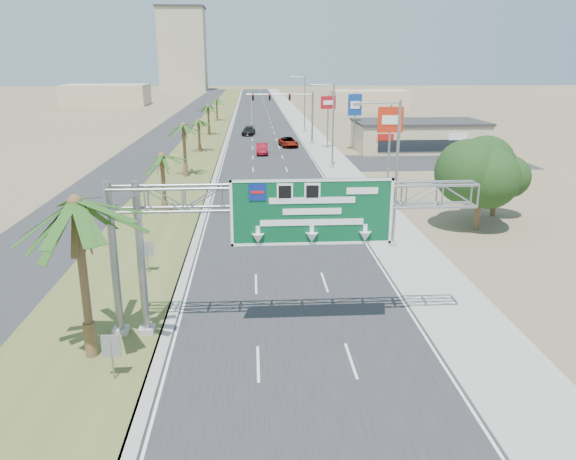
# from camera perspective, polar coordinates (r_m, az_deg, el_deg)

# --- Properties ---
(road) EXTENTS (12.00, 300.00, 0.02)m
(road) POSITION_cam_1_polar(r_m,az_deg,el_deg) (124.94, -2.76, 11.01)
(road) COLOR #28282B
(road) RESTS_ON ground
(sidewalk_right) EXTENTS (4.00, 300.00, 0.10)m
(sidewalk_right) POSITION_cam_1_polar(r_m,az_deg,el_deg) (125.37, 1.20, 11.06)
(sidewalk_right) COLOR #9E9B93
(sidewalk_right) RESTS_ON ground
(median_grass) EXTENTS (7.00, 300.00, 0.12)m
(median_grass) POSITION_cam_1_polar(r_m,az_deg,el_deg) (125.17, -7.43, 10.92)
(median_grass) COLOR #505B28
(median_grass) RESTS_ON ground
(opposing_road) EXTENTS (8.00, 300.00, 0.02)m
(opposing_road) POSITION_cam_1_polar(r_m,az_deg,el_deg) (125.81, -10.67, 10.78)
(opposing_road) COLOR #28282B
(opposing_road) RESTS_ON ground
(sign_gantry) EXTENTS (16.75, 1.24, 7.50)m
(sign_gantry) POSITION_cam_1_polar(r_m,az_deg,el_deg) (25.07, -1.21, 2.14)
(sign_gantry) COLOR gray
(sign_gantry) RESTS_ON ground
(palm_near) EXTENTS (5.70, 5.70, 8.35)m
(palm_near) POSITION_cam_1_polar(r_m,az_deg,el_deg) (24.04, -20.80, 2.55)
(palm_near) COLOR brown
(palm_near) RESTS_ON ground
(palm_row_b) EXTENTS (3.99, 3.99, 5.95)m
(palm_row_b) POSITION_cam_1_polar(r_m,az_deg,el_deg) (47.49, -12.72, 7.26)
(palm_row_b) COLOR brown
(palm_row_b) RESTS_ON ground
(palm_row_c) EXTENTS (3.99, 3.99, 6.75)m
(palm_row_c) POSITION_cam_1_polar(r_m,az_deg,el_deg) (63.11, -10.58, 10.33)
(palm_row_c) COLOR brown
(palm_row_c) RESTS_ON ground
(palm_row_d) EXTENTS (3.99, 3.99, 5.45)m
(palm_row_d) POSITION_cam_1_polar(r_m,az_deg,el_deg) (81.04, -9.08, 10.87)
(palm_row_d) COLOR brown
(palm_row_d) RESTS_ON ground
(palm_row_e) EXTENTS (3.99, 3.99, 6.15)m
(palm_row_e) POSITION_cam_1_polar(r_m,az_deg,el_deg) (99.85, -8.12, 12.36)
(palm_row_e) COLOR brown
(palm_row_e) RESTS_ON ground
(palm_row_f) EXTENTS (3.99, 3.99, 5.75)m
(palm_row_f) POSITION_cam_1_polar(r_m,az_deg,el_deg) (124.77, -7.28, 13.05)
(palm_row_f) COLOR brown
(palm_row_f) RESTS_ON ground
(streetlight_near) EXTENTS (3.27, 0.44, 10.00)m
(streetlight_near) POSITION_cam_1_polar(r_m,az_deg,el_deg) (38.28, 10.63, 4.87)
(streetlight_near) COLOR gray
(streetlight_near) RESTS_ON ground
(streetlight_mid) EXTENTS (3.27, 0.44, 10.00)m
(streetlight_mid) POSITION_cam_1_polar(r_m,az_deg,el_deg) (67.41, 4.41, 10.12)
(streetlight_mid) COLOR gray
(streetlight_mid) RESTS_ON ground
(streetlight_far) EXTENTS (3.27, 0.44, 10.00)m
(streetlight_far) POSITION_cam_1_polar(r_m,az_deg,el_deg) (103.03, 1.59, 12.43)
(streetlight_far) COLOR gray
(streetlight_far) RESTS_ON ground
(signal_mast) EXTENTS (10.28, 0.71, 8.00)m
(signal_mast) POSITION_cam_1_polar(r_m,az_deg,el_deg) (86.92, 1.14, 11.74)
(signal_mast) COLOR gray
(signal_mast) RESTS_ON ground
(store_building) EXTENTS (18.00, 10.00, 4.00)m
(store_building) POSITION_cam_1_polar(r_m,az_deg,el_deg) (84.49, 13.08, 9.23)
(store_building) COLOR tan
(store_building) RESTS_ON ground
(oak_near) EXTENTS (4.50, 4.50, 6.80)m
(oak_near) POSITION_cam_1_polar(r_m,az_deg,el_deg) (44.48, 19.07, 5.65)
(oak_near) COLOR brown
(oak_near) RESTS_ON ground
(oak_far) EXTENTS (3.50, 3.50, 5.60)m
(oak_far) POSITION_cam_1_polar(r_m,az_deg,el_deg) (49.40, 20.48, 5.69)
(oak_far) COLOR brown
(oak_far) RESTS_ON ground
(median_signback_a) EXTENTS (0.75, 0.08, 2.08)m
(median_signback_a) POSITION_cam_1_polar(r_m,az_deg,el_deg) (23.75, -17.50, -11.48)
(median_signback_a) COLOR gray
(median_signback_a) RESTS_ON ground
(median_signback_b) EXTENTS (0.75, 0.08, 2.08)m
(median_signback_b) POSITION_cam_1_polar(r_m,az_deg,el_deg) (34.70, -14.14, -2.14)
(median_signback_b) COLOR gray
(median_signback_b) RESTS_ON ground
(tower_distant) EXTENTS (20.00, 16.00, 35.00)m
(tower_distant) POSITION_cam_1_polar(r_m,az_deg,el_deg) (266.05, -10.64, 17.53)
(tower_distant) COLOR tan
(tower_distant) RESTS_ON ground
(building_distant_left) EXTENTS (24.00, 14.00, 6.00)m
(building_distant_left) POSITION_cam_1_polar(r_m,az_deg,el_deg) (179.76, -17.96, 12.93)
(building_distant_left) COLOR tan
(building_distant_left) RESTS_ON ground
(building_distant_right) EXTENTS (20.00, 12.00, 5.00)m
(building_distant_right) POSITION_cam_1_polar(r_m,az_deg,el_deg) (157.92, 8.25, 12.95)
(building_distant_right) COLOR tan
(building_distant_right) RESTS_ON ground
(car_left_lane) EXTENTS (2.59, 5.10, 1.66)m
(car_left_lane) POSITION_cam_1_polar(r_m,az_deg,el_deg) (49.39, -4.50, 3.15)
(car_left_lane) COLOR black
(car_left_lane) RESTS_ON ground
(car_mid_lane) EXTENTS (1.59, 4.53, 1.49)m
(car_mid_lane) POSITION_cam_1_polar(r_m,az_deg,el_deg) (78.96, -2.67, 8.22)
(car_mid_lane) COLOR maroon
(car_mid_lane) RESTS_ON ground
(car_right_lane) EXTENTS (3.03, 5.37, 1.41)m
(car_right_lane) POSITION_cam_1_polar(r_m,az_deg,el_deg) (85.97, 0.04, 8.91)
(car_right_lane) COLOR gray
(car_right_lane) RESTS_ON ground
(car_far) EXTENTS (2.65, 5.14, 1.43)m
(car_far) POSITION_cam_1_polar(r_m,az_deg,el_deg) (100.34, -4.02, 9.99)
(car_far) COLOR black
(car_far) RESTS_ON ground
(pole_sign_red_near) EXTENTS (2.41, 0.46, 8.52)m
(pole_sign_red_near) POSITION_cam_1_polar(r_m,az_deg,el_deg) (55.01, 10.35, 10.49)
(pole_sign_red_near) COLOR gray
(pole_sign_red_near) RESTS_ON ground
(pole_sign_blue) EXTENTS (2.02, 0.70, 8.22)m
(pole_sign_blue) POSITION_cam_1_polar(r_m,az_deg,el_deg) (82.25, 6.81, 12.26)
(pole_sign_blue) COLOR gray
(pole_sign_blue) RESTS_ON ground
(pole_sign_red_far) EXTENTS (2.21, 0.82, 7.87)m
(pole_sign_red_far) POSITION_cam_1_polar(r_m,az_deg,el_deg) (82.99, 4.10, 12.40)
(pole_sign_red_far) COLOR gray
(pole_sign_red_far) RESTS_ON ground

